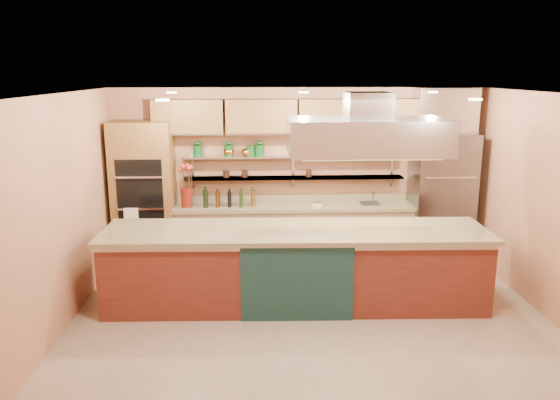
{
  "coord_description": "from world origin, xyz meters",
  "views": [
    {
      "loc": [
        -0.67,
        -6.4,
        3.05
      ],
      "look_at": [
        -0.33,
        1.0,
        1.3
      ],
      "focal_mm": 35.0,
      "sensor_mm": 36.0,
      "label": 1
    }
  ],
  "objects_px": {
    "kitchen_scale": "(317,203)",
    "green_canister": "(250,151)",
    "refrigerator": "(441,197)",
    "flower_vase": "(187,197)",
    "copper_kettle": "(246,152)",
    "island": "(295,267)"
  },
  "relations": [
    {
      "from": "flower_vase",
      "to": "copper_kettle",
      "type": "relative_size",
      "value": 1.9
    },
    {
      "from": "island",
      "to": "copper_kettle",
      "type": "height_order",
      "value": "copper_kettle"
    },
    {
      "from": "flower_vase",
      "to": "copper_kettle",
      "type": "xyz_separation_m",
      "value": [
        0.96,
        0.22,
        0.69
      ]
    },
    {
      "from": "flower_vase",
      "to": "green_canister",
      "type": "relative_size",
      "value": 1.83
    },
    {
      "from": "flower_vase",
      "to": "green_canister",
      "type": "height_order",
      "value": "green_canister"
    },
    {
      "from": "island",
      "to": "kitchen_scale",
      "type": "distance_m",
      "value": 1.83
    },
    {
      "from": "island",
      "to": "flower_vase",
      "type": "height_order",
      "value": "flower_vase"
    },
    {
      "from": "flower_vase",
      "to": "kitchen_scale",
      "type": "bearing_deg",
      "value": 0.0
    },
    {
      "from": "refrigerator",
      "to": "green_canister",
      "type": "bearing_deg",
      "value": 175.76
    },
    {
      "from": "island",
      "to": "copper_kettle",
      "type": "distance_m",
      "value": 2.4
    },
    {
      "from": "flower_vase",
      "to": "green_canister",
      "type": "bearing_deg",
      "value": 12.11
    },
    {
      "from": "island",
      "to": "copper_kettle",
      "type": "bearing_deg",
      "value": 110.38
    },
    {
      "from": "copper_kettle",
      "to": "island",
      "type": "bearing_deg",
      "value": -71.06
    },
    {
      "from": "kitchen_scale",
      "to": "green_canister",
      "type": "distance_m",
      "value": 1.37
    },
    {
      "from": "island",
      "to": "refrigerator",
      "type": "bearing_deg",
      "value": 35.53
    },
    {
      "from": "island",
      "to": "flower_vase",
      "type": "xyz_separation_m",
      "value": [
        -1.62,
        1.71,
        0.57
      ]
    },
    {
      "from": "refrigerator",
      "to": "green_canister",
      "type": "height_order",
      "value": "refrigerator"
    },
    {
      "from": "flower_vase",
      "to": "kitchen_scale",
      "type": "distance_m",
      "value": 2.1
    },
    {
      "from": "refrigerator",
      "to": "island",
      "type": "bearing_deg",
      "value": -145.91
    },
    {
      "from": "island",
      "to": "kitchen_scale",
      "type": "bearing_deg",
      "value": 75.87
    },
    {
      "from": "refrigerator",
      "to": "green_canister",
      "type": "xyz_separation_m",
      "value": [
        -3.1,
        0.23,
        0.75
      ]
    },
    {
      "from": "flower_vase",
      "to": "island",
      "type": "bearing_deg",
      "value": -46.49
    }
  ]
}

